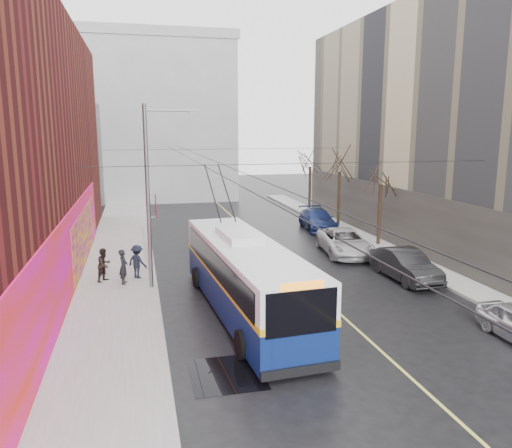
# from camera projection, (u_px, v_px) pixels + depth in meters

# --- Properties ---
(ground) EXTENTS (140.00, 140.00, 0.00)m
(ground) POSITION_uv_depth(u_px,v_px,m) (354.00, 369.00, 16.60)
(ground) COLOR black
(ground) RESTS_ON ground
(sidewalk_left) EXTENTS (4.00, 60.00, 0.15)m
(sidewalk_left) POSITION_uv_depth(u_px,v_px,m) (118.00, 279.00, 26.23)
(sidewalk_left) COLOR gray
(sidewalk_left) RESTS_ON ground
(sidewalk_right) EXTENTS (2.00, 60.00, 0.15)m
(sidewalk_right) POSITION_uv_depth(u_px,v_px,m) (409.00, 260.00, 30.10)
(sidewalk_right) COLOR gray
(sidewalk_right) RESTS_ON ground
(lane_line) EXTENTS (0.12, 50.00, 0.01)m
(lane_line) POSITION_uv_depth(u_px,v_px,m) (280.00, 260.00, 30.32)
(lane_line) COLOR #BFB74C
(lane_line) RESTS_ON ground
(building_right) EXTENTS (14.06, 36.00, 16.00)m
(building_right) POSITION_uv_depth(u_px,v_px,m) (511.00, 127.00, 32.35)
(building_right) COLOR #BDAF88
(building_right) RESTS_ON ground
(building_far) EXTENTS (20.50, 12.10, 18.00)m
(building_far) POSITION_uv_depth(u_px,v_px,m) (141.00, 118.00, 56.51)
(building_far) COLOR gray
(building_far) RESTS_ON ground
(streetlight_pole) EXTENTS (2.65, 0.60, 9.00)m
(streetlight_pole) POSITION_uv_depth(u_px,v_px,m) (151.00, 193.00, 23.84)
(streetlight_pole) COLOR slate
(streetlight_pole) RESTS_ON ground
(catenary_wires) EXTENTS (18.00, 60.00, 0.22)m
(catenary_wires) POSITION_uv_depth(u_px,v_px,m) (211.00, 157.00, 28.96)
(catenary_wires) COLOR black
(tree_near) EXTENTS (3.20, 3.20, 6.40)m
(tree_near) POSITION_uv_depth(u_px,v_px,m) (381.00, 173.00, 33.00)
(tree_near) COLOR black
(tree_near) RESTS_ON ground
(tree_mid) EXTENTS (3.20, 3.20, 6.68)m
(tree_mid) POSITION_uv_depth(u_px,v_px,m) (340.00, 162.00, 39.64)
(tree_mid) COLOR black
(tree_mid) RESTS_ON ground
(tree_far) EXTENTS (3.20, 3.20, 6.57)m
(tree_far) POSITION_uv_depth(u_px,v_px,m) (310.00, 158.00, 46.35)
(tree_far) COLOR black
(tree_far) RESTS_ON ground
(puddle) EXTENTS (2.34, 2.60, 0.01)m
(puddle) POSITION_uv_depth(u_px,v_px,m) (226.00, 374.00, 16.21)
(puddle) COLOR black
(puddle) RESTS_ON ground
(pigeons_flying) EXTENTS (3.63, 2.20, 1.87)m
(pigeons_flying) POSITION_uv_depth(u_px,v_px,m) (218.00, 139.00, 24.06)
(pigeons_flying) COLOR slate
(trolleybus) EXTENTS (3.64, 12.83, 6.02)m
(trolleybus) POSITION_uv_depth(u_px,v_px,m) (245.00, 276.00, 21.30)
(trolleybus) COLOR #0A1A50
(trolleybus) RESTS_ON ground
(parked_car_b) EXTENTS (1.84, 4.95, 1.62)m
(parked_car_b) POSITION_uv_depth(u_px,v_px,m) (405.00, 265.00, 26.21)
(parked_car_b) COLOR black
(parked_car_b) RESTS_ON ground
(parked_car_c) EXTENTS (3.40, 6.05, 1.60)m
(parked_car_c) POSITION_uv_depth(u_px,v_px,m) (345.00, 242.00, 31.56)
(parked_car_c) COLOR #BABABC
(parked_car_c) RESTS_ON ground
(parked_car_d) EXTENTS (2.72, 5.63, 1.58)m
(parked_car_d) POSITION_uv_depth(u_px,v_px,m) (318.00, 220.00, 39.43)
(parked_car_d) COLOR navy
(parked_car_d) RESTS_ON ground
(following_car) EXTENTS (2.06, 4.05, 1.32)m
(following_car) POSITION_uv_depth(u_px,v_px,m) (208.00, 236.00, 34.12)
(following_car) COLOR #B8B7BD
(following_car) RESTS_ON ground
(pedestrian_a) EXTENTS (0.51, 0.70, 1.76)m
(pedestrian_a) POSITION_uv_depth(u_px,v_px,m) (123.00, 267.00, 25.07)
(pedestrian_a) COLOR black
(pedestrian_a) RESTS_ON sidewalk_left
(pedestrian_b) EXTENTS (1.04, 1.07, 1.73)m
(pedestrian_b) POSITION_uv_depth(u_px,v_px,m) (104.00, 265.00, 25.48)
(pedestrian_b) COLOR black
(pedestrian_b) RESTS_ON sidewalk_left
(pedestrian_c) EXTENTS (1.29, 1.24, 1.77)m
(pedestrian_c) POSITION_uv_depth(u_px,v_px,m) (137.00, 262.00, 26.02)
(pedestrian_c) COLOR black
(pedestrian_c) RESTS_ON sidewalk_left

